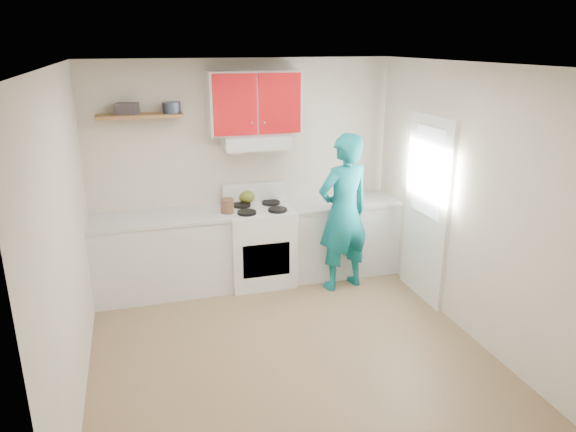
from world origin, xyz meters
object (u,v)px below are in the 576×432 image
object	(u,v)px
kettle	(247,197)
person	(344,213)
stove	(260,245)
tin	(172,108)
crock	(227,207)

from	to	relation	value
kettle	person	bearing A→B (deg)	-53.67
stove	kettle	distance (m)	0.61
tin	kettle	bearing A→B (deg)	8.03
stove	kettle	bearing A→B (deg)	110.02
stove	crock	xyz separation A→B (m)	(-0.38, -0.05, 0.53)
kettle	person	distance (m)	1.19
kettle	crock	distance (m)	0.42
tin	crock	xyz separation A→B (m)	(0.53, -0.19, -1.11)
stove	crock	distance (m)	0.66
tin	crock	bearing A→B (deg)	-19.63
person	kettle	bearing A→B (deg)	-47.43
stove	tin	world-z (taller)	tin
crock	person	distance (m)	1.33
kettle	person	size ratio (longest dim) A/B	0.11
tin	crock	world-z (taller)	tin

